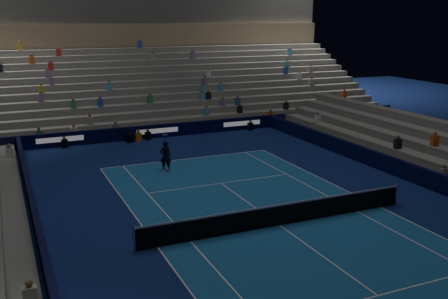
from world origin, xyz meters
TOP-DOWN VIEW (x-y plane):
  - ground at (0.00, 0.00)m, footprint 90.00×90.00m
  - court_surface at (0.00, 0.00)m, footprint 10.97×23.77m
  - sponsor_barrier_far at (0.00, 18.50)m, footprint 44.00×0.25m
  - sponsor_barrier_east at (9.70, 0.00)m, footprint 0.25×37.00m
  - sponsor_barrier_west at (-9.70, 0.00)m, footprint 0.25×37.00m
  - grandstand_main at (0.00, 27.90)m, footprint 44.00×15.20m
  - tennis_net at (0.00, 0.00)m, footprint 12.90×0.10m
  - tennis_player at (-2.03, 9.88)m, footprint 0.68×0.46m
  - broadcast_camera at (-2.21, 17.92)m, footprint 0.56×0.97m

SIDE VIEW (x-z plane):
  - ground at x=0.00m, z-range 0.00..0.00m
  - court_surface at x=0.00m, z-range 0.00..0.01m
  - broadcast_camera at x=-2.21m, z-range 0.01..0.63m
  - sponsor_barrier_far at x=0.00m, z-range 0.00..1.00m
  - sponsor_barrier_east at x=9.70m, z-range 0.00..1.00m
  - sponsor_barrier_west at x=-9.70m, z-range 0.00..1.00m
  - tennis_net at x=0.00m, z-range -0.05..1.05m
  - tennis_player at x=-2.03m, z-range 0.00..1.80m
  - grandstand_main at x=0.00m, z-range -2.22..8.98m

